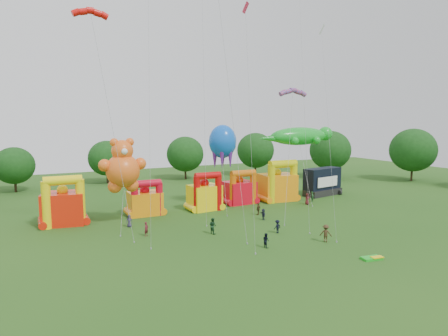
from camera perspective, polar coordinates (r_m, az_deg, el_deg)
name	(u,v)px	position (r m, az deg, el deg)	size (l,w,h in m)	color
ground	(326,274)	(37.44, 14.31, -14.48)	(160.00, 160.00, 0.00)	#204C15
tree_ring	(312,204)	(35.35, 12.45, -5.10)	(126.94, 129.07, 12.07)	#352314
bouncy_castle_0	(63,206)	(55.46, -21.97, -5.01)	(5.75, 4.91, 6.53)	red
bouncy_castle_1	(145,201)	(57.75, -11.18, -4.66)	(4.49, 3.61, 5.17)	orange
bouncy_castle_2	(205,195)	(59.77, -2.73, -3.89)	(4.83, 4.06, 5.82)	yellow
bouncy_castle_3	(240,190)	(64.21, 2.29, -3.21)	(4.99, 4.15, 5.56)	red
bouncy_castle_4	(278,185)	(67.10, 7.73, -2.41)	(6.02, 5.03, 6.89)	orange
stage_trailer	(322,182)	(73.26, 13.88, -1.95)	(7.88, 4.18, 4.89)	black
teddy_bear_kite	(123,179)	(51.84, -14.28, -1.60)	(6.06, 7.52, 11.27)	orange
gecko_kite	(301,147)	(66.52, 10.97, 2.95)	(14.37, 7.56, 12.32)	green
octopus_kite	(224,166)	(60.12, -0.04, 0.26)	(4.62, 8.65, 12.75)	blue
parafoil_kites	(248,142)	(50.47, 3.50, 3.70)	(32.44, 12.47, 29.09)	red
diamond_kites	(243,107)	(47.24, 2.76, 8.72)	(21.73, 19.03, 39.17)	red
folded_kite_bundle	(372,258)	(42.28, 20.42, -11.96)	(2.11, 1.30, 0.31)	green
spectator_0	(129,221)	(52.05, -13.37, -7.37)	(0.77, 0.50, 1.58)	#302945
spectator_1	(146,229)	(47.80, -11.04, -8.55)	(0.61, 0.40, 1.67)	#591920
spectator_2	(213,226)	(47.81, -1.62, -8.26)	(0.94, 0.73, 1.93)	#183C20
spectator_3	(277,227)	(48.51, 7.62, -8.29)	(1.03, 0.59, 1.60)	black
spectator_4	(258,209)	(57.04, 4.92, -5.85)	(1.01, 0.42, 1.72)	#44371B
spectator_5	(263,214)	(54.47, 5.63, -6.59)	(1.41, 0.45, 1.52)	#23263B
spectator_6	(307,199)	(64.87, 11.83, -4.35)	(0.89, 0.58, 1.82)	#54181D
spectator_7	(312,197)	(66.90, 12.53, -4.04)	(0.64, 0.42, 1.77)	#1A4220
spectator_8	(266,240)	(43.20, 6.01, -10.23)	(0.76, 0.59, 1.56)	black
spectator_9	(326,233)	(46.09, 14.33, -9.03)	(1.28, 0.74, 1.98)	#3D2B18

